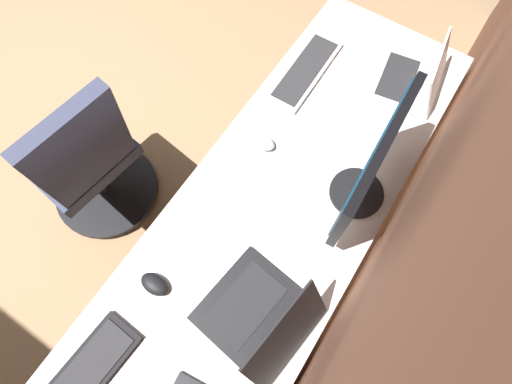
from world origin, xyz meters
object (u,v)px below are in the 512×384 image
object	(u,v)px
drawer_pedestal	(216,338)
laptop_left	(261,317)
monitor_primary	(372,165)
office_chair	(87,164)
laptop_center	(413,77)
keyboard_spare	(305,71)
mouse_main	(262,142)
mouse_spare	(155,284)
keyboard_main	(79,382)

from	to	relation	value
drawer_pedestal	laptop_left	size ratio (longest dim) A/B	1.88
monitor_primary	office_chair	xyz separation A→B (m)	(0.40, -1.10, -0.50)
drawer_pedestal	laptop_center	size ratio (longest dim) A/B	2.08
keyboard_spare	mouse_main	size ratio (longest dim) A/B	4.06
keyboard_spare	monitor_primary	bearing A→B (deg)	49.33
drawer_pedestal	mouse_main	bearing A→B (deg)	-162.28
laptop_center	mouse_spare	world-z (taller)	laptop_center
laptop_left	keyboard_spare	world-z (taller)	laptop_left
laptop_left	drawer_pedestal	bearing A→B (deg)	-44.61
monitor_primary	drawer_pedestal	bearing A→B (deg)	-14.69
laptop_left	mouse_spare	bearing A→B (deg)	-73.75
laptop_left	laptop_center	distance (m)	1.12
keyboard_spare	mouse_main	bearing A→B (deg)	5.43
laptop_left	office_chair	distance (m)	1.11
laptop_left	mouse_main	xyz separation A→B (m)	(-0.55, -0.35, -0.04)
keyboard_spare	laptop_center	bearing A→B (deg)	114.97
laptop_center	keyboard_spare	size ratio (longest dim) A/B	0.79
laptop_left	office_chair	bearing A→B (deg)	-98.62
keyboard_main	monitor_primary	bearing A→B (deg)	157.85
laptop_center	office_chair	distance (m)	1.47
keyboard_main	keyboard_spare	distance (m)	1.40
keyboard_main	mouse_main	distance (m)	1.01
office_chair	mouse_main	bearing A→B (deg)	119.29
monitor_primary	keyboard_main	size ratio (longest dim) A/B	1.24
laptop_center	mouse_main	distance (m)	0.68
drawer_pedestal	laptop_left	xyz separation A→B (m)	(-0.13, 0.13, 0.43)
mouse_main	keyboard_spare	bearing A→B (deg)	-174.57
laptop_center	keyboard_main	xyz separation A→B (m)	(1.59, -0.38, -0.04)
mouse_main	monitor_primary	bearing A→B (deg)	91.94
mouse_main	mouse_spare	world-z (taller)	same
laptop_left	office_chair	xyz separation A→B (m)	(-0.16, -1.05, -0.33)
drawer_pedestal	mouse_spare	bearing A→B (deg)	-97.44
keyboard_spare	mouse_main	world-z (taller)	mouse_main
drawer_pedestal	mouse_spare	distance (m)	0.46
keyboard_main	mouse_main	size ratio (longest dim) A/B	4.11
keyboard_spare	office_chair	world-z (taller)	office_chair
monitor_primary	mouse_main	world-z (taller)	monitor_primary
laptop_center	mouse_spare	size ratio (longest dim) A/B	3.21
drawer_pedestal	keyboard_main	world-z (taller)	keyboard_main
drawer_pedestal	keyboard_spare	bearing A→B (deg)	-166.62
keyboard_spare	laptop_left	bearing A→B (deg)	22.36
keyboard_main	office_chair	distance (m)	0.96
drawer_pedestal	mouse_spare	world-z (taller)	mouse_spare
laptop_left	laptop_center	size ratio (longest dim) A/B	1.11
drawer_pedestal	monitor_primary	size ratio (longest dim) A/B	1.31
office_chair	keyboard_main	bearing A→B (deg)	47.61
monitor_primary	laptop_center	bearing A→B (deg)	-175.71
keyboard_main	office_chair	xyz separation A→B (m)	(-0.62, -0.68, -0.28)
monitor_primary	keyboard_main	distance (m)	1.13
monitor_primary	mouse_main	bearing A→B (deg)	-88.06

